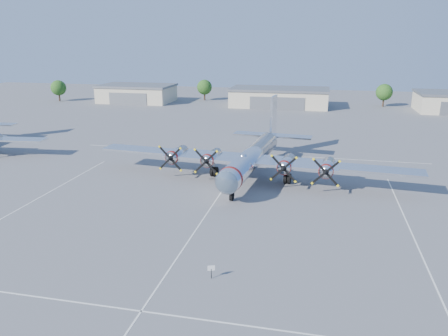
% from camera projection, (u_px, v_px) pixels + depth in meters
% --- Properties ---
extents(ground, '(260.00, 260.00, 0.00)m').
position_uv_depth(ground, '(213.00, 205.00, 52.72)').
color(ground, '#565659').
rests_on(ground, ground).
extents(parking_lines, '(60.00, 50.08, 0.01)m').
position_uv_depth(parking_lines, '(209.00, 210.00, 51.08)').
color(parking_lines, silver).
rests_on(parking_lines, ground).
extents(hangar_west, '(22.60, 14.60, 5.40)m').
position_uv_depth(hangar_west, '(137.00, 93.00, 137.98)').
color(hangar_west, beige).
rests_on(hangar_west, ground).
extents(hangar_center, '(28.60, 14.60, 5.40)m').
position_uv_depth(hangar_center, '(279.00, 97.00, 128.66)').
color(hangar_center, beige).
rests_on(hangar_center, ground).
extents(tree_far_west, '(4.80, 4.80, 6.64)m').
position_uv_depth(tree_far_west, '(58.00, 88.00, 139.02)').
color(tree_far_west, '#382619').
rests_on(tree_far_west, ground).
extents(tree_west, '(4.80, 4.80, 6.64)m').
position_uv_depth(tree_west, '(205.00, 87.00, 140.93)').
color(tree_west, '#382619').
rests_on(tree_west, ground).
extents(tree_east, '(4.80, 4.80, 6.64)m').
position_uv_depth(tree_east, '(384.00, 92.00, 127.66)').
color(tree_east, '#382619').
rests_on(tree_east, ground).
extents(main_bomber_b29, '(48.38, 35.46, 10.08)m').
position_uv_depth(main_bomber_b29, '(253.00, 176.00, 63.85)').
color(main_bomber_b29, silver).
rests_on(main_bomber_b29, ground).
extents(info_placard, '(0.60, 0.25, 1.19)m').
position_uv_depth(info_placard, '(211.00, 269.00, 36.30)').
color(info_placard, black).
rests_on(info_placard, ground).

